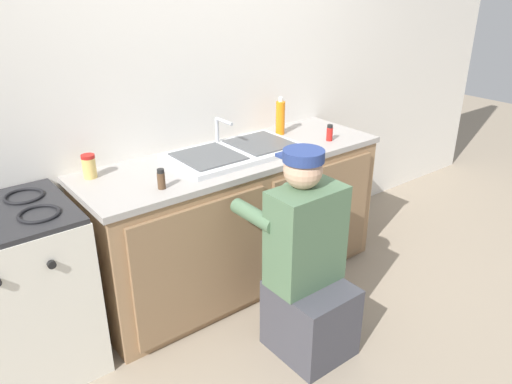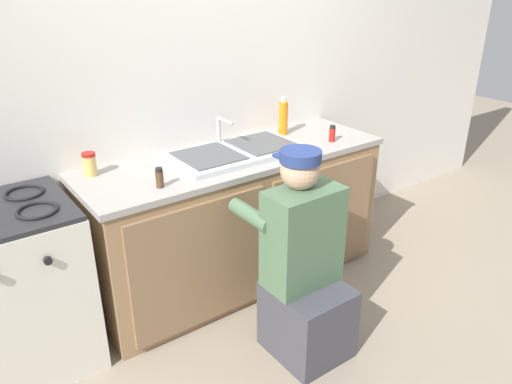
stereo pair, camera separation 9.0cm
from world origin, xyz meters
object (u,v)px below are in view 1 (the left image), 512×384
spice_bottle_red (330,133)px  spice_bottle_pepper (161,179)px  plumber_person (307,272)px  soap_bottle_orange (280,117)px  stove_range (18,294)px  condiment_jar (89,166)px  sink_double_basin (235,152)px

spice_bottle_red → spice_bottle_pepper: bearing=-179.0°
plumber_person → soap_bottle_orange: size_ratio=4.42×
stove_range → condiment_jar: (0.49, 0.19, 0.49)m
sink_double_basin → condiment_jar: bearing=167.3°
stove_range → spice_bottle_pepper: size_ratio=8.45×
spice_bottle_red → soap_bottle_orange: 0.35m
sink_double_basin → soap_bottle_orange: size_ratio=3.20×
plumber_person → soap_bottle_orange: bearing=57.4°
plumber_person → soap_bottle_orange: (0.57, 0.89, 0.52)m
stove_range → spice_bottle_red: size_ratio=8.45×
sink_double_basin → plumber_person: (-0.10, -0.75, -0.42)m
spice_bottle_pepper → condiment_jar: (-0.23, 0.36, 0.01)m
spice_bottle_pepper → soap_bottle_orange: size_ratio=0.42×
spice_bottle_pepper → soap_bottle_orange: soap_bottle_orange is taller
plumber_person → spice_bottle_pepper: plumber_person is taller
spice_bottle_pepper → stove_range: bearing=166.3°
spice_bottle_red → soap_bottle_orange: size_ratio=0.42×
stove_range → condiment_jar: 0.72m
soap_bottle_orange → condiment_jar: size_ratio=1.95×
stove_range → soap_bottle_orange: size_ratio=3.55×
spice_bottle_pepper → soap_bottle_orange: (1.06, 0.32, 0.06)m
sink_double_basin → condiment_jar: sink_double_basin is taller
plumber_person → spice_bottle_pepper: 0.88m
soap_bottle_orange → sink_double_basin: bearing=-163.1°
spice_bottle_red → condiment_jar: size_ratio=0.82×
sink_double_basin → stove_range: 1.38m
sink_double_basin → stove_range: sink_double_basin is taller
soap_bottle_orange → condiment_jar: bearing=178.3°
stove_range → spice_bottle_pepper: 0.88m
spice_bottle_pepper → condiment_jar: bearing=122.4°
spice_bottle_red → soap_bottle_orange: (-0.16, 0.30, 0.06)m
soap_bottle_orange → condiment_jar: soap_bottle_orange is taller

